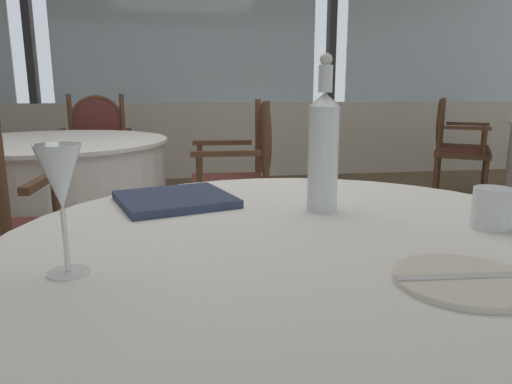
{
  "coord_description": "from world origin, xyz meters",
  "views": [
    {
      "loc": [
        -0.09,
        -2.01,
        1.02
      ],
      "look_at": [
        0.07,
        -1.01,
        0.8
      ],
      "focal_mm": 33.35,
      "sensor_mm": 36.0,
      "label": 1
    }
  ],
  "objects": [
    {
      "name": "water_bottle",
      "position": [
        0.23,
        -0.96,
        0.88
      ],
      "size": [
        0.07,
        0.07,
        0.36
      ],
      "color": "white",
      "rests_on": "foreground_table"
    },
    {
      "name": "ground_plane",
      "position": [
        0.0,
        0.0,
        0.0
      ],
      "size": [
        13.49,
        13.49,
        0.0
      ],
      "primitive_type": "plane",
      "color": "#756047"
    },
    {
      "name": "menu_book",
      "position": [
        -0.11,
        -0.84,
        0.75
      ],
      "size": [
        0.33,
        0.32,
        0.02
      ],
      "primitive_type": "cube",
      "rotation": [
        0.0,
        0.0,
        0.3
      ],
      "color": "#2D3856",
      "rests_on": "foreground_table"
    },
    {
      "name": "background_table_0",
      "position": [
        -0.81,
        0.74,
        0.37
      ],
      "size": [
        1.26,
        1.26,
        0.74
      ],
      "color": "white",
      "rests_on": "ground_plane"
    },
    {
      "name": "dining_chair_1_2",
      "position": [
        2.33,
        1.94,
        0.55
      ],
      "size": [
        0.64,
        0.65,
        0.92
      ],
      "rotation": [
        0.0,
        0.0,
        12.0
      ],
      "color": "brown",
      "rests_on": "ground_plane"
    },
    {
      "name": "wine_glass",
      "position": [
        -0.27,
        -1.28,
        0.88
      ],
      "size": [
        0.07,
        0.07,
        0.2
      ],
      "color": "white",
      "rests_on": "foreground_table"
    },
    {
      "name": "water_tumbler",
      "position": [
        0.54,
        -1.15,
        0.78
      ],
      "size": [
        0.08,
        0.08,
        0.08
      ],
      "primitive_type": "cylinder",
      "color": "white",
      "rests_on": "foreground_table"
    },
    {
      "name": "dining_chair_0_1",
      "position": [
        -0.76,
        1.8,
        0.57
      ],
      "size": [
        0.55,
        0.49,
        0.97
      ],
      "rotation": [
        0.0,
        0.0,
        10.95
      ],
      "color": "brown",
      "rests_on": "ground_plane"
    },
    {
      "name": "dining_chair_0_0",
      "position": [
        0.25,
        0.69,
        0.56
      ],
      "size": [
        0.49,
        0.55,
        0.95
      ],
      "rotation": [
        0.0,
        0.0,
        9.38
      ],
      "color": "brown",
      "rests_on": "ground_plane"
    },
    {
      "name": "butter_knife",
      "position": [
        0.32,
        -1.41,
        0.75
      ],
      "size": [
        0.2,
        0.03,
        0.0
      ],
      "primitive_type": "cube",
      "rotation": [
        0.0,
        0.0,
        -0.07
      ],
      "color": "silver",
      "rests_on": "foreground_table"
    },
    {
      "name": "side_plate",
      "position": [
        0.32,
        -1.41,
        0.74
      ],
      "size": [
        0.2,
        0.2,
        0.01
      ],
      "primitive_type": "cylinder",
      "color": "silver",
      "rests_on": "foreground_table"
    },
    {
      "name": "window_wall_far",
      "position": [
        0.0,
        3.46,
        1.09
      ],
      "size": [
        10.37,
        0.14,
        2.73
      ],
      "color": "silver",
      "rests_on": "ground_plane"
    }
  ]
}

